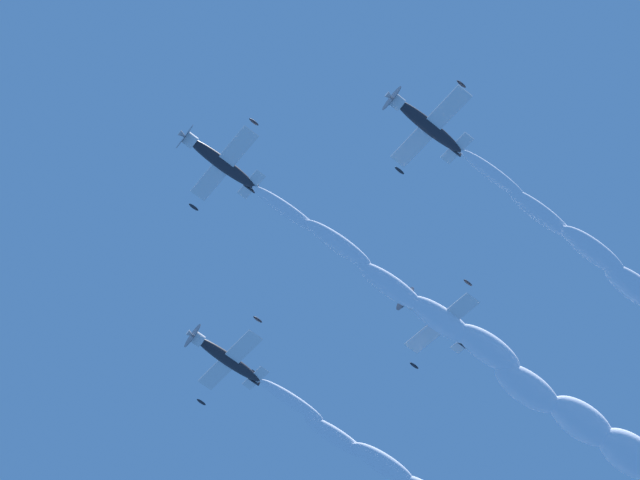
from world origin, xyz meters
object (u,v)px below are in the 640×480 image
at_px(airplane_right_wingman, 225,357).
at_px(airplane_slot_tail, 436,321).
at_px(airplane_left_wingman, 425,124).
at_px(airplane_lead, 219,161).

xyz_separation_m(airplane_right_wingman, airplane_slot_tail, (-17.07, -5.63, 0.69)).
relative_size(airplane_left_wingman, airplane_right_wingman, 1.02).
relative_size(airplane_right_wingman, airplane_slot_tail, 1.01).
bearing_deg(airplane_right_wingman, airplane_left_wingman, 156.69).
xyz_separation_m(airplane_lead, airplane_right_wingman, (7.94, -14.99, -0.59)).
relative_size(airplane_lead, airplane_left_wingman, 0.98).
bearing_deg(airplane_left_wingman, airplane_slot_tail, -67.09).
xyz_separation_m(airplane_left_wingman, airplane_slot_tail, (6.71, -15.87, 0.94)).
distance_m(airplane_left_wingman, airplane_slot_tail, 17.25).
bearing_deg(airplane_lead, airplane_right_wingman, -62.10).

